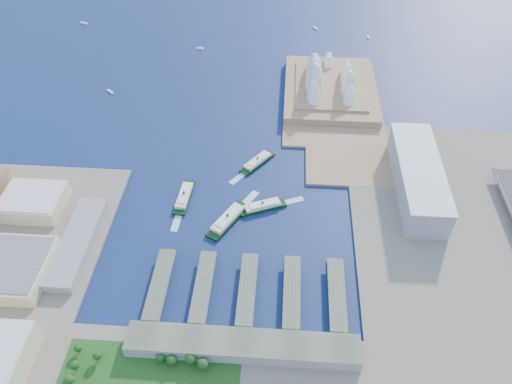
# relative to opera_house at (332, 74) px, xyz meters

# --- Properties ---
(ground) EXTENTS (3000.00, 3000.00, 0.00)m
(ground) POSITION_rel_opera_house_xyz_m (-105.00, -280.00, -32.00)
(ground) COLOR #0E1B42
(ground) RESTS_ON ground
(east_land) EXTENTS (240.00, 500.00, 3.00)m
(east_land) POSITION_rel_opera_house_xyz_m (135.00, -330.00, -30.50)
(east_land) COLOR #7A705E
(east_land) RESTS_ON ground
(peninsula) EXTENTS (135.00, 220.00, 3.00)m
(peninsula) POSITION_rel_opera_house_xyz_m (2.50, -20.00, -30.50)
(peninsula) COLOR #997854
(peninsula) RESTS_ON ground
(opera_house) EXTENTS (134.00, 180.00, 58.00)m
(opera_house) POSITION_rel_opera_house_xyz_m (0.00, 0.00, 0.00)
(opera_house) COLOR white
(opera_house) RESTS_ON peninsula
(toaster_building) EXTENTS (45.00, 155.00, 35.00)m
(toaster_building) POSITION_rel_opera_house_xyz_m (90.00, -200.00, -11.50)
(toaster_building) COLOR gray
(toaster_building) RESTS_ON east_land
(ferry_wharves) EXTENTS (184.00, 90.00, 9.30)m
(ferry_wharves) POSITION_rel_opera_house_xyz_m (-91.00, -355.00, -27.35)
(ferry_wharves) COLOR #525B45
(ferry_wharves) RESTS_ON ground
(terminal_building) EXTENTS (200.00, 28.00, 12.00)m
(terminal_building) POSITION_rel_opera_house_xyz_m (-90.00, -415.00, -23.00)
(terminal_building) COLOR gray
(terminal_building) RESTS_ON south_land
(ferry_a) EXTENTS (17.33, 55.63, 10.38)m
(ferry_a) POSITION_rel_opera_house_xyz_m (-173.14, -231.26, -26.81)
(ferry_a) COLOR black
(ferry_a) RESTS_ON ground
(ferry_b) EXTENTS (42.12, 49.81, 9.89)m
(ferry_b) POSITION_rel_opera_house_xyz_m (-94.16, -163.78, -27.05)
(ferry_b) COLOR black
(ferry_b) RESTS_ON ground
(ferry_c) EXTENTS (43.53, 61.30, 11.62)m
(ferry_c) POSITION_rel_opera_house_xyz_m (-119.75, -263.70, -26.19)
(ferry_c) COLOR black
(ferry_c) RESTS_ON ground
(ferry_d) EXTENTS (54.38, 33.21, 10.08)m
(ferry_d) POSITION_rel_opera_house_xyz_m (-83.47, -240.39, -26.96)
(ferry_d) COLOR black
(ferry_d) RESTS_ON ground
(boat_a) EXTENTS (12.31, 11.48, 2.60)m
(boat_a) POSITION_rel_opera_house_xyz_m (-320.29, -17.59, -30.70)
(boat_a) COLOR white
(boat_a) RESTS_ON ground
(boat_b) EXTENTS (11.02, 3.93, 2.97)m
(boat_b) POSITION_rel_opera_house_xyz_m (-209.04, 121.85, -30.52)
(boat_b) COLOR white
(boat_b) RESTS_ON ground
(boat_c) EXTENTS (4.49, 11.85, 2.60)m
(boat_c) POSITION_rel_opera_house_xyz_m (72.72, 180.66, -30.70)
(boat_c) COLOR white
(boat_c) RESTS_ON ground
(boat_d) EXTENTS (15.67, 7.55, 2.59)m
(boat_d) POSITION_rel_opera_house_xyz_m (-430.80, 200.94, -30.71)
(boat_d) COLOR white
(boat_d) RESTS_ON ground
(boat_e) EXTENTS (8.61, 11.92, 2.83)m
(boat_e) POSITION_rel_opera_house_xyz_m (-17.38, 210.02, -30.58)
(boat_e) COLOR white
(boat_e) RESTS_ON ground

